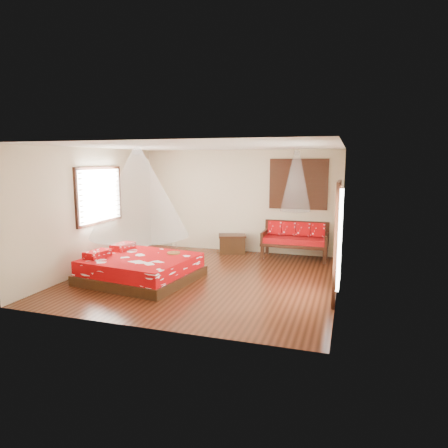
{
  "coord_description": "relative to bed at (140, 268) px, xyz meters",
  "views": [
    {
      "loc": [
        2.92,
        -7.84,
        2.51
      ],
      "look_at": [
        0.33,
        0.29,
        1.15
      ],
      "focal_mm": 32.0,
      "sensor_mm": 36.0,
      "label": 1
    }
  ],
  "objects": [
    {
      "name": "mosquito_net_main",
      "position": [
        0.02,
        -0.0,
        1.6
      ],
      "size": [
        2.05,
        2.05,
        1.8
      ],
      "primitive_type": "cone",
      "color": "white",
      "rests_on": "ceiling"
    },
    {
      "name": "storage_chest",
      "position": [
        1.14,
        3.01,
        0.0
      ],
      "size": [
        0.87,
        0.75,
        0.51
      ],
      "rotation": [
        0.0,
        0.0,
        0.34
      ],
      "color": "black",
      "rests_on": "floor"
    },
    {
      "name": "glazed_door",
      "position": [
        3.98,
        -0.04,
        0.82
      ],
      "size": [
        0.08,
        1.02,
        2.16
      ],
      "color": "black",
      "rests_on": "floor"
    },
    {
      "name": "window_left",
      "position": [
        -1.44,
        0.76,
        1.45
      ],
      "size": [
        0.1,
        1.74,
        1.34
      ],
      "color": "black",
      "rests_on": "wall_left"
    },
    {
      "name": "wine_tray",
      "position": [
        0.55,
        0.49,
        0.31
      ],
      "size": [
        0.29,
        0.29,
        0.23
      ],
      "rotation": [
        0.0,
        0.0,
        0.44
      ],
      "color": "brown",
      "rests_on": "bed"
    },
    {
      "name": "daybed",
      "position": [
        2.86,
        2.94,
        0.27
      ],
      "size": [
        1.67,
        0.74,
        0.94
      ],
      "color": "black",
      "rests_on": "floor"
    },
    {
      "name": "bed",
      "position": [
        0.0,
        0.0,
        0.0
      ],
      "size": [
        2.39,
        2.22,
        0.64
      ],
      "rotation": [
        0.0,
        0.0,
        -0.13
      ],
      "color": "black",
      "rests_on": "floor"
    },
    {
      "name": "shutter_panel",
      "position": [
        2.86,
        3.28,
        1.65
      ],
      "size": [
        1.52,
        0.06,
        1.32
      ],
      "color": "black",
      "rests_on": "wall_back"
    },
    {
      "name": "mosquito_net_daybed",
      "position": [
        2.86,
        2.81,
        1.75
      ],
      "size": [
        0.77,
        0.77,
        1.5
      ],
      "primitive_type": "cone",
      "color": "white",
      "rests_on": "ceiling"
    },
    {
      "name": "room",
      "position": [
        1.26,
        0.56,
        1.15
      ],
      "size": [
        5.54,
        5.54,
        2.84
      ],
      "color": "#33160B",
      "rests_on": "ground"
    }
  ]
}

